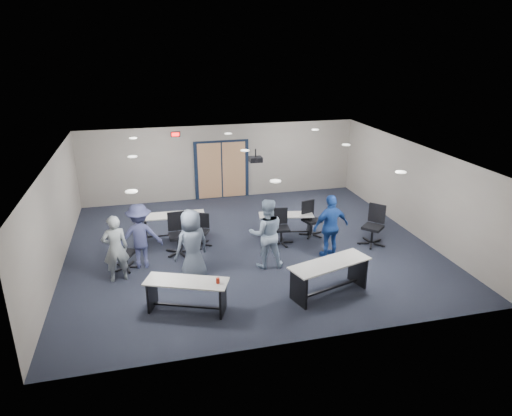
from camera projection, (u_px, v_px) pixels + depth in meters
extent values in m
plane|color=black|center=(250.00, 246.00, 12.98)|extent=(10.00, 10.00, 0.00)
cube|color=gray|center=(221.00, 162.00, 16.61)|extent=(10.00, 0.04, 2.70)
cube|color=gray|center=(305.00, 280.00, 8.41)|extent=(10.00, 0.04, 2.70)
cube|color=gray|center=(55.00, 217.00, 11.38)|extent=(0.04, 9.00, 2.70)
cube|color=gray|center=(412.00, 188.00, 13.64)|extent=(0.04, 9.00, 2.70)
cube|color=white|center=(249.00, 153.00, 12.05)|extent=(10.00, 9.00, 0.04)
cube|color=black|center=(222.00, 170.00, 16.69)|extent=(2.00, 0.06, 2.20)
cube|color=#B87D54|center=(210.00, 171.00, 16.57)|extent=(0.85, 0.04, 2.05)
cube|color=#B87D54|center=(234.00, 169.00, 16.77)|extent=(0.85, 0.04, 2.05)
cube|color=black|center=(175.00, 134.00, 15.83)|extent=(0.32, 0.05, 0.18)
cube|color=#FF0C0C|center=(175.00, 134.00, 15.80)|extent=(0.26, 0.02, 0.12)
cylinder|color=black|center=(256.00, 153.00, 12.61)|extent=(0.04, 0.04, 0.24)
cube|color=black|center=(256.00, 159.00, 12.67)|extent=(0.35, 0.30, 0.14)
cylinder|color=black|center=(257.00, 161.00, 12.54)|extent=(0.08, 0.03, 0.08)
cube|color=#B0ADA6|center=(186.00, 281.00, 9.66)|extent=(1.86, 1.21, 0.03)
cube|color=black|center=(152.00, 294.00, 9.89)|extent=(0.25, 0.52, 0.69)
cube|color=black|center=(223.00, 299.00, 9.68)|extent=(0.25, 0.52, 0.69)
cube|color=black|center=(188.00, 306.00, 9.87)|extent=(1.48, 0.63, 0.04)
cylinder|color=#B52918|center=(218.00, 281.00, 9.55)|extent=(0.08, 0.08, 0.12)
cube|color=#B0ADA6|center=(330.00, 263.00, 10.30)|extent=(2.05, 1.19, 0.03)
cube|color=black|center=(299.00, 289.00, 10.02)|extent=(0.23, 0.59, 0.76)
cube|color=black|center=(358.00, 270.00, 10.85)|extent=(0.23, 0.59, 0.76)
cube|color=black|center=(329.00, 289.00, 10.53)|extent=(1.67, 0.56, 0.04)
cube|color=#B0ADA6|center=(173.00, 215.00, 13.29)|extent=(1.83, 0.67, 0.03)
cube|color=black|center=(146.00, 229.00, 13.27)|extent=(0.07, 0.55, 0.70)
cube|color=black|center=(201.00, 225.00, 13.57)|extent=(0.07, 0.55, 0.70)
cube|color=black|center=(175.00, 235.00, 13.50)|extent=(1.61, 0.11, 0.04)
cube|color=#B0ADA6|center=(286.00, 215.00, 13.55)|extent=(1.67, 0.82, 0.03)
cube|color=black|center=(262.00, 225.00, 13.62)|extent=(0.13, 0.49, 0.62)
cube|color=black|center=(309.00, 224.00, 13.70)|extent=(0.13, 0.49, 0.62)
cube|color=black|center=(286.00, 232.00, 13.74)|extent=(1.41, 0.30, 0.04)
imported|color=#90999D|center=(115.00, 249.00, 10.87)|extent=(0.68, 0.51, 1.68)
imported|color=#4C5769|center=(192.00, 246.00, 10.89)|extent=(1.04, 0.88, 1.80)
imported|color=#9EB5D1|center=(266.00, 233.00, 11.54)|extent=(0.95, 0.77, 1.83)
imported|color=#1A3F93|center=(331.00, 227.00, 12.06)|extent=(1.08, 0.57, 1.75)
imported|color=#3C416D|center=(140.00, 236.00, 11.54)|extent=(1.12, 0.67, 1.70)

